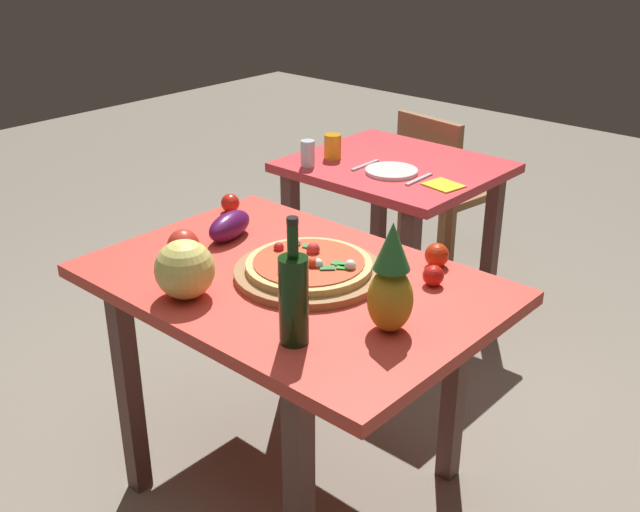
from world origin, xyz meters
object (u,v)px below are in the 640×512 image
fork_utensil (365,165)px  dinner_plate (391,171)px  display_table (292,307)px  knife_utensil (419,179)px  pizza (309,264)px  tomato_beside_pepper (437,255)px  tomato_by_bottle (433,276)px  drinking_glass_water (308,153)px  bell_pepper (183,247)px  pineapple_left (391,283)px  napkin_folded (443,185)px  background_table (394,192)px  dining_chair (440,184)px  wine_bottle (294,297)px  pizza_board (309,272)px  tomato_at_corner (230,203)px  drinking_glass_juice (333,146)px  eggplant (230,226)px  melon (185,269)px

fork_utensil → dinner_plate: bearing=-1.0°
display_table → knife_utensil: bearing=103.1°
pizza → tomato_beside_pepper: (0.25, 0.32, -0.00)m
tomato_by_bottle → drinking_glass_water: 1.20m
display_table → bell_pepper: 0.39m
display_table → bell_pepper: size_ratio=10.86×
pineapple_left → napkin_folded: bearing=116.4°
background_table → dining_chair: bearing=103.5°
knife_utensil → wine_bottle: bearing=-70.5°
fork_utensil → drinking_glass_water: bearing=-139.2°
bell_pepper → fork_utensil: size_ratio=0.62×
tomato_by_bottle → napkin_folded: (-0.46, 0.76, -0.03)m
bell_pepper → dinner_plate: size_ratio=0.51×
bell_pepper → dinner_plate: (-0.04, 1.14, -0.04)m
background_table → napkin_folded: napkin_folded is taller
background_table → dinner_plate: bearing=-60.1°
pizza_board → bell_pepper: size_ratio=4.03×
tomato_at_corner → dinner_plate: size_ratio=0.31×
wine_bottle → drinking_glass_juice: wine_bottle is taller
bell_pepper → eggplant: bell_pepper is taller
pineapple_left → background_table: bearing=125.9°
pizza_board → melon: (-0.17, -0.33, 0.07)m
pineapple_left → drinking_glass_water: pineapple_left is taller
pizza_board → napkin_folded: bearing=98.9°
dining_chair → drinking_glass_juice: size_ratio=7.83×
pizza → dinner_plate: (-0.40, 0.95, -0.03)m
wine_bottle → tomato_by_bottle: (0.08, 0.50, -0.10)m
pineapple_left → tomato_at_corner: bearing=162.5°
dining_chair → melon: melon is taller
pizza → wine_bottle: (0.23, -0.31, 0.09)m
pineapple_left → display_table: bearing=172.5°
fork_utensil → tomato_by_bottle: bearing=-42.4°
dinner_plate → bell_pepper: bearing=-87.9°
bell_pepper → tomato_by_bottle: 0.78m
dining_chair → bell_pepper: (0.25, -1.85, 0.34)m
bell_pepper → tomato_beside_pepper: 0.79m
pizza → napkin_folded: 0.97m
background_table → napkin_folded: (0.32, -0.11, 0.14)m
drinking_glass_water → knife_utensil: (0.46, 0.16, -0.05)m
background_table → fork_utensil: size_ratio=4.73×
background_table → tomato_beside_pepper: (0.72, -0.76, 0.17)m
pizza → tomato_at_corner: pizza is taller
drinking_glass_juice → napkin_folded: 0.57m
background_table → dinner_plate: size_ratio=3.87×
dining_chair → knife_utensil: (0.35, -0.72, 0.29)m
background_table → eggplant: size_ratio=4.26×
eggplant → dinner_plate: size_ratio=0.91×
pineapple_left → fork_utensil: (-0.92, 1.05, -0.13)m
tomato_by_bottle → dinner_plate: (-0.72, 0.75, -0.02)m
background_table → pineapple_left: (0.84, -1.17, 0.27)m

